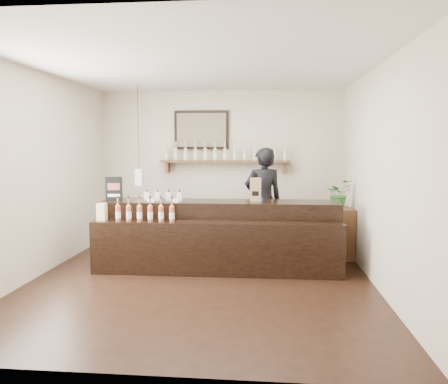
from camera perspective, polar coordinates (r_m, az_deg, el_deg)
ground at (r=5.99m, az=-2.96°, el=-11.29°), size 5.00×5.00×0.00m
room_shell at (r=5.72m, az=-3.05°, el=5.23°), size 5.00×5.00×5.00m
back_wall_decor at (r=8.09m, az=-1.59°, el=5.81°), size 2.66×0.96×1.69m
counter at (r=6.40m, az=-0.78°, el=-5.91°), size 3.49×0.96×1.14m
promo_sign at (r=6.70m, az=-14.19°, el=0.43°), size 0.25×0.04×0.35m
paper_bag at (r=6.39m, az=4.13°, el=0.29°), size 0.16×0.13×0.34m
tape_dispenser at (r=6.39m, az=4.46°, el=-0.88°), size 0.13×0.06×0.11m
side_cabinet at (r=7.22m, az=14.60°, el=-5.17°), size 0.47×0.60×0.81m
potted_plant at (r=7.13m, az=14.74°, el=-0.21°), size 0.53×0.51×0.45m
shopkeeper at (r=7.25m, az=5.15°, el=-0.24°), size 0.84×0.69×1.99m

